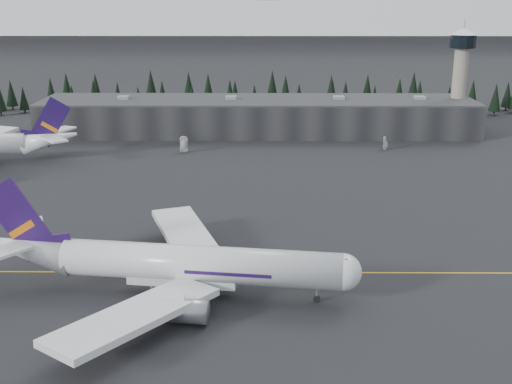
{
  "coord_description": "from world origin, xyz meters",
  "views": [
    {
      "loc": [
        0.89,
        -112.39,
        50.07
      ],
      "look_at": [
        0.0,
        20.0,
        9.0
      ],
      "focal_mm": 45.0,
      "sensor_mm": 36.0,
      "label": 1
    }
  ],
  "objects_px": {
    "terminal": "(258,116)",
    "jet_main": "(167,263)",
    "gse_vehicle_a": "(184,150)",
    "gse_vehicle_b": "(385,148)",
    "control_tower": "(460,69)"
  },
  "relations": [
    {
      "from": "control_tower",
      "to": "gse_vehicle_a",
      "type": "xyz_separation_m",
      "value": [
        -99.11,
        -35.26,
        -22.63
      ]
    },
    {
      "from": "jet_main",
      "to": "gse_vehicle_b",
      "type": "bearing_deg",
      "value": 69.22
    },
    {
      "from": "terminal",
      "to": "jet_main",
      "type": "relative_size",
      "value": 2.37
    },
    {
      "from": "control_tower",
      "to": "gse_vehicle_b",
      "type": "bearing_deg",
      "value": -135.97
    },
    {
      "from": "terminal",
      "to": "control_tower",
      "type": "height_order",
      "value": "control_tower"
    },
    {
      "from": "gse_vehicle_b",
      "to": "jet_main",
      "type": "bearing_deg",
      "value": -28.78
    },
    {
      "from": "jet_main",
      "to": "gse_vehicle_a",
      "type": "relative_size",
      "value": 12.11
    },
    {
      "from": "jet_main",
      "to": "gse_vehicle_a",
      "type": "bearing_deg",
      "value": 102.52
    },
    {
      "from": "control_tower",
      "to": "jet_main",
      "type": "distance_m",
      "value": 166.24
    },
    {
      "from": "control_tower",
      "to": "gse_vehicle_a",
      "type": "bearing_deg",
      "value": -160.42
    },
    {
      "from": "jet_main",
      "to": "gse_vehicle_b",
      "type": "height_order",
      "value": "jet_main"
    },
    {
      "from": "control_tower",
      "to": "gse_vehicle_a",
      "type": "height_order",
      "value": "control_tower"
    },
    {
      "from": "control_tower",
      "to": "jet_main",
      "type": "height_order",
      "value": "control_tower"
    },
    {
      "from": "jet_main",
      "to": "gse_vehicle_a",
      "type": "height_order",
      "value": "jet_main"
    },
    {
      "from": "jet_main",
      "to": "gse_vehicle_a",
      "type": "distance_m",
      "value": 103.74
    }
  ]
}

